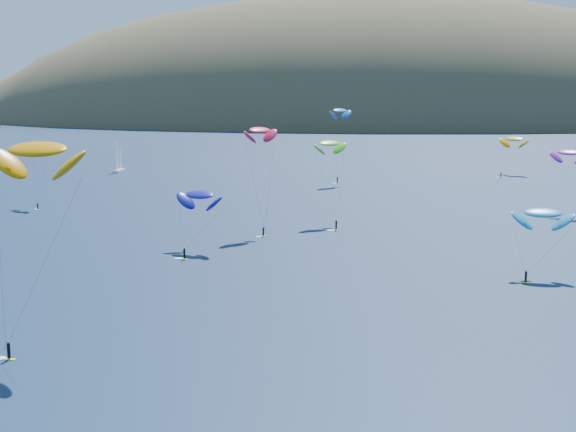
# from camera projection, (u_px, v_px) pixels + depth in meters

# --- Properties ---
(island) EXTENTS (730.00, 300.00, 210.00)m
(island) POSITION_uv_depth(u_px,v_px,m) (396.00, 134.00, 604.92)
(island) COLOR #3D3526
(island) RESTS_ON ground
(sailboat) EXTENTS (9.48, 8.26, 12.01)m
(sailboat) POSITION_uv_depth(u_px,v_px,m) (119.00, 169.00, 269.22)
(sailboat) COLOR silver
(sailboat) RESTS_ON ground
(kitesurfer_1) EXTENTS (7.96, 11.43, 16.72)m
(kitesurfer_1) POSITION_uv_depth(u_px,v_px,m) (40.00, 146.00, 196.94)
(kitesurfer_1) COLOR #B0E319
(kitesurfer_1) RESTS_ON ground
(kitesurfer_2) EXTENTS (12.46, 11.61, 26.31)m
(kitesurfer_2) POSITION_uv_depth(u_px,v_px,m) (37.00, 149.00, 93.34)
(kitesurfer_2) COLOR #B0E319
(kitesurfer_2) RESTS_ON ground
(kitesurfer_3) EXTENTS (8.69, 15.72, 19.46)m
(kitesurfer_3) POSITION_uv_depth(u_px,v_px,m) (330.00, 143.00, 174.91)
(kitesurfer_3) COLOR #B0E319
(kitesurfer_3) RESTS_ON ground
(kitesurfer_4) EXTENTS (8.66, 9.14, 24.03)m
(kitesurfer_4) POSITION_uv_depth(u_px,v_px,m) (340.00, 111.00, 240.20)
(kitesurfer_4) COLOR #B0E319
(kitesurfer_4) RESTS_ON ground
(kitesurfer_5) EXTENTS (9.73, 9.08, 12.59)m
(kitesurfer_5) POSITION_uv_depth(u_px,v_px,m) (543.00, 213.00, 127.66)
(kitesurfer_5) COLOR #B0E319
(kitesurfer_5) RESTS_ON ground
(kitesurfer_6) EXTENTS (10.44, 12.99, 16.64)m
(kitesurfer_6) POSITION_uv_depth(u_px,v_px,m) (569.00, 153.00, 184.87)
(kitesurfer_6) COLOR #B0E319
(kitesurfer_6) RESTS_ON ground
(kitesurfer_9) EXTENTS (8.36, 11.34, 23.13)m
(kitesurfer_9) POSITION_uv_depth(u_px,v_px,m) (260.00, 130.00, 162.89)
(kitesurfer_9) COLOR #B0E319
(kitesurfer_9) RESTS_ON ground
(kitesurfer_10) EXTENTS (10.45, 14.21, 12.74)m
(kitesurfer_10) POSITION_uv_depth(u_px,v_px,m) (200.00, 195.00, 147.23)
(kitesurfer_10) COLOR #B0E319
(kitesurfer_10) RESTS_ON ground
(kitesurfer_11) EXTENTS (11.99, 17.20, 14.27)m
(kitesurfer_11) POSITION_uv_depth(u_px,v_px,m) (514.00, 139.00, 263.50)
(kitesurfer_11) COLOR #B0E319
(kitesurfer_11) RESTS_ON ground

